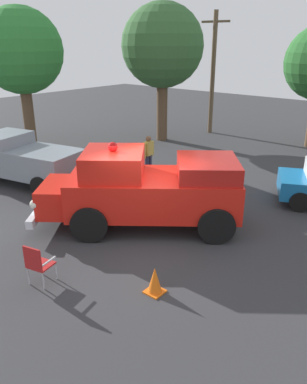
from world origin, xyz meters
name	(u,v)px	position (x,y,z in m)	size (l,w,h in m)	color
ground_plane	(149,234)	(0.00, 0.00, 0.00)	(60.00, 60.00, 0.00)	#333335
vintage_fire_truck	(146,189)	(0.37, 0.43, 1.20)	(5.40, 6.01, 2.59)	black
parked_pickup	(23,159)	(0.15, 6.53, 0.99)	(2.88, 5.08, 1.90)	black
lawn_chair_near_truck	(116,176)	(1.78, 3.12, 0.59)	(0.63, 0.63, 1.02)	#B7BABF
lawn_chair_spare	(37,262)	(-3.49, 0.31, 0.59)	(0.60, 0.61, 1.02)	#B7BABF
spectator_seated	(117,175)	(1.74, 3.00, 0.70)	(0.53, 0.63, 1.29)	#383842
spectator_standing	(149,153)	(3.97, 3.42, 0.96)	(0.65, 0.30, 1.68)	#2D334C
oak_tree_left	(163,47)	(9.16, 6.89, 4.96)	(4.31, 4.31, 7.17)	brown
oak_tree_right	(21,52)	(3.50, 11.18, 4.75)	(4.13, 4.13, 6.86)	brown
utility_pole	(213,72)	(12.51, 5.80, 3.57)	(0.30, 1.70, 6.85)	brown
traffic_cone	(155,281)	(-2.02, -1.91, 0.31)	(0.40, 0.40, 0.64)	orange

